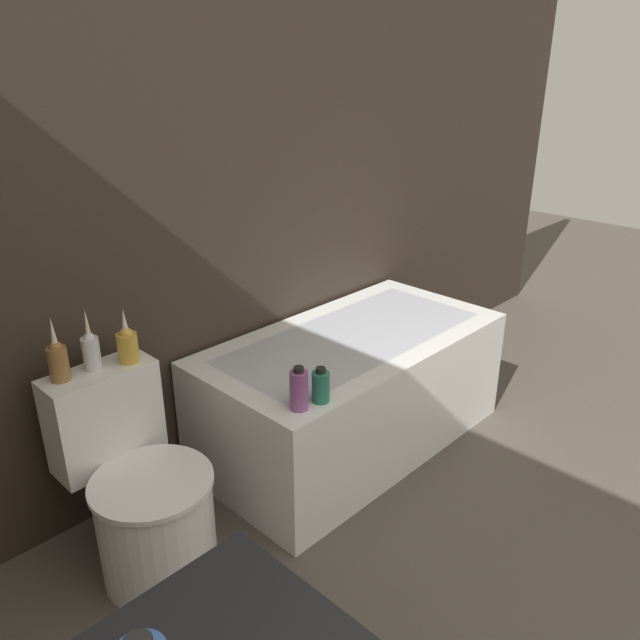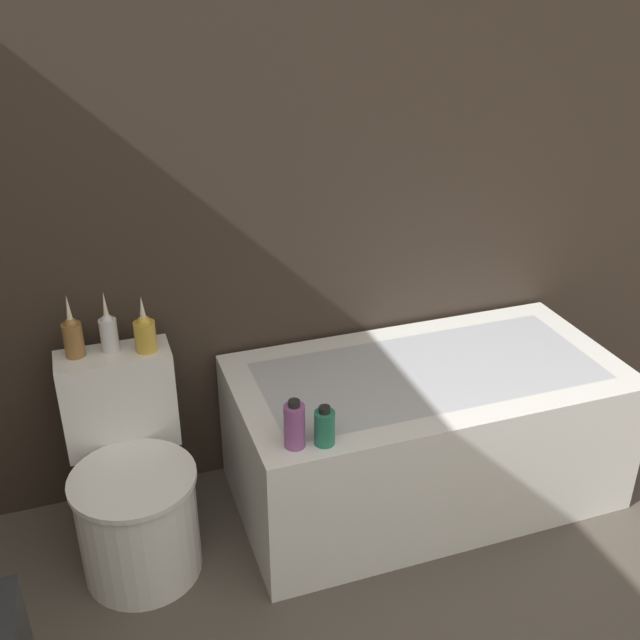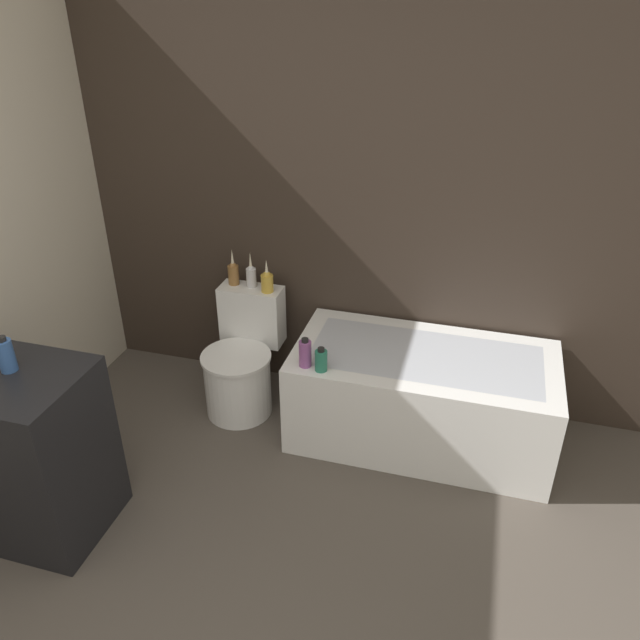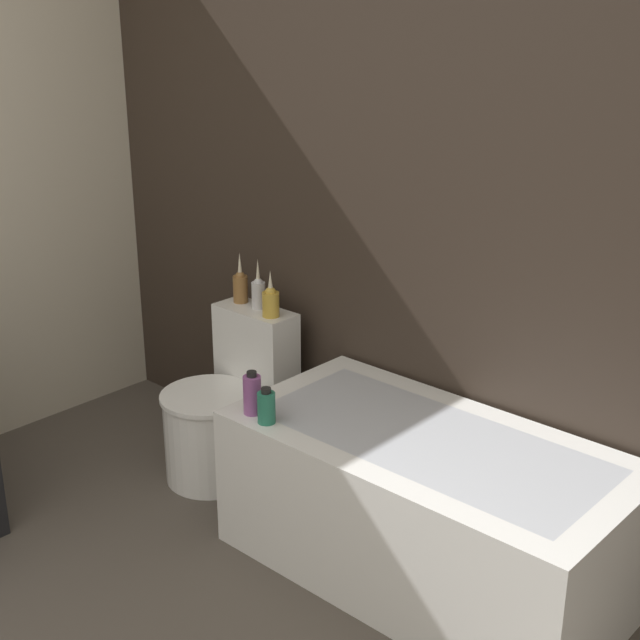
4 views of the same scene
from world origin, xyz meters
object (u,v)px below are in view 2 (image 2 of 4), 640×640
Objects in this scene: toilet at (133,488)px; shampoo_bottle_short at (325,427)px; bathtub at (424,432)px; vase_gold at (73,335)px; vase_silver at (109,331)px; vase_bronze at (145,332)px; shampoo_bottle_tall at (295,425)px.

toilet is 5.23× the size of shampoo_bottle_short.
bathtub is 1.36m from vase_gold.
vase_silver is at bearing -0.64° from vase_gold.
vase_bronze is 0.72m from shampoo_bottle_short.
toilet is at bearing -121.37° from vase_bronze.
vase_bronze is at bearing 58.63° from toilet.
shampoo_bottle_tall is (0.50, -0.53, -0.16)m from vase_silver.
shampoo_bottle_short is at bearing -27.36° from toilet.
vase_silver is 0.83m from shampoo_bottle_short.
shampoo_bottle_tall is 0.10m from shampoo_bottle_short.
vase_bronze is 0.64m from shampoo_bottle_tall.
vase_silver is (0.00, 0.23, 0.51)m from toilet.
shampoo_bottle_short is (-0.52, -0.30, 0.34)m from bathtub.
vase_gold is at bearing 168.65° from bathtub.
vase_gold is at bearing 169.98° from vase_bronze.
vase_silver is (-1.12, 0.25, 0.52)m from bathtub.
shampoo_bottle_short is (0.60, -0.31, 0.33)m from toilet.
vase_silver reaches higher than vase_bronze.
shampoo_bottle_tall reaches higher than toilet.
vase_bronze is 1.22× the size of shampoo_bottle_tall.
vase_gold is at bearing 142.74° from shampoo_bottle_short.
vase_silver is 1.33× the size of shampoo_bottle_tall.
vase_bronze is at bearing -18.90° from vase_silver.
vase_silver reaches higher than toilet.
bathtub is 7.06× the size of vase_bronze.
shampoo_bottle_tall is at bearing -51.42° from vase_bronze.
toilet reaches higher than shampoo_bottle_short.
toilet is 0.56m from vase_silver.
bathtub is 0.76m from shampoo_bottle_tall.
vase_silver reaches higher than shampoo_bottle_short.
shampoo_bottle_tall is (0.39, -0.48, -0.15)m from vase_bronze.
bathtub is 6.30× the size of vase_gold.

